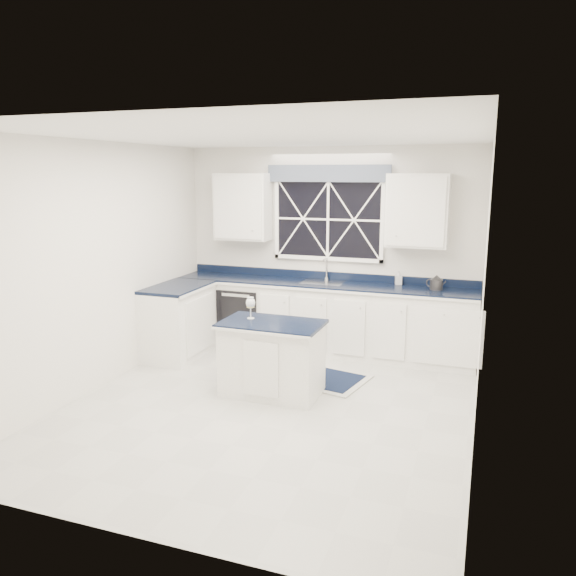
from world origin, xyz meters
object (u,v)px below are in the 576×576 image
at_px(wine_glass, 251,304).
at_px(soap_bottle, 399,278).
at_px(dishwasher, 246,315).
at_px(island, 272,358).
at_px(kettle, 436,283).
at_px(faucet, 326,269).

xyz_separation_m(wine_glass, soap_bottle, (1.33, 1.76, 0.06)).
height_order(dishwasher, soap_bottle, soap_bottle).
distance_m(island, wine_glass, 0.63).
height_order(kettle, wine_glass, kettle).
distance_m(dishwasher, island, 1.89).
height_order(faucet, wine_glass, faucet).
xyz_separation_m(faucet, island, (-0.09, -1.79, -0.69)).
distance_m(faucet, wine_glass, 1.77).
distance_m(island, soap_bottle, 2.20).
height_order(island, kettle, kettle).
bearing_deg(wine_glass, soap_bottle, 52.98).
distance_m(island, kettle, 2.34).
distance_m(kettle, soap_bottle, 0.52).
bearing_deg(wine_glass, kettle, 41.18).
xyz_separation_m(dishwasher, soap_bottle, (2.06, 0.22, 0.62)).
distance_m(dishwasher, kettle, 2.62).
bearing_deg(island, faucet, 87.79).
xyz_separation_m(island, kettle, (1.54, 1.65, 0.62)).
xyz_separation_m(dishwasher, wine_glass, (0.74, -1.54, 0.56)).
bearing_deg(soap_bottle, island, -120.14).
bearing_deg(kettle, island, -114.79).
bearing_deg(dishwasher, wine_glass, -64.35).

